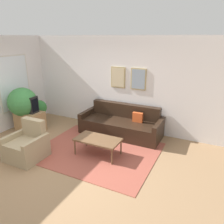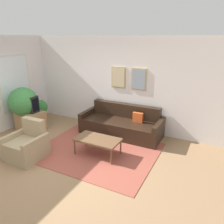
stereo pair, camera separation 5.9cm
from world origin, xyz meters
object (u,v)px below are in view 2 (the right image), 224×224
coffee_table (97,140)px  armchair (27,146)px  couch (122,125)px  tv (29,104)px  potted_plant_tall (23,102)px

coffee_table → armchair: (-1.38, -0.84, -0.09)m
couch → armchair: armchair is taller
couch → tv: size_ratio=4.07×
couch → coffee_table: bearing=-91.0°
coffee_table → potted_plant_tall: (-2.66, 0.30, 0.48)m
couch → potted_plant_tall: 2.92m
tv → armchair: (1.14, -1.20, -0.53)m
tv → potted_plant_tall: potted_plant_tall is taller
coffee_table → potted_plant_tall: size_ratio=0.81×
couch → coffee_table: 1.31m
couch → tv: 2.77m
tv → armchair: tv is taller
armchair → couch: bearing=50.2°
tv → armchair: size_ratio=0.65×
couch → tv: (-2.55, -0.94, 0.53)m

